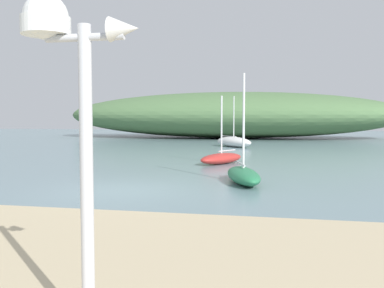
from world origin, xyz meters
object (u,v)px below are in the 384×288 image
at_px(sailboat_mid_channel, 243,175).
at_px(sailboat_inner_mooring, 221,158).
at_px(mast_structure, 64,64).
at_px(sailboat_far_left, 234,142).

height_order(sailboat_mid_channel, sailboat_inner_mooring, sailboat_mid_channel).
height_order(mast_structure, sailboat_mid_channel, sailboat_mid_channel).
xyz_separation_m(mast_structure, sailboat_far_left, (-1.26, 28.00, -2.33)).
distance_m(sailboat_far_left, sailboat_inner_mooring, 11.53).
xyz_separation_m(mast_structure, sailboat_inner_mooring, (-0.69, 16.49, -2.44)).
relative_size(mast_structure, sailboat_far_left, 0.83).
relative_size(sailboat_mid_channel, sailboat_inner_mooring, 1.14).
relative_size(sailboat_far_left, sailboat_inner_mooring, 1.17).
height_order(sailboat_far_left, sailboat_inner_mooring, sailboat_far_left).
xyz_separation_m(sailboat_far_left, sailboat_inner_mooring, (0.57, -11.51, -0.11)).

